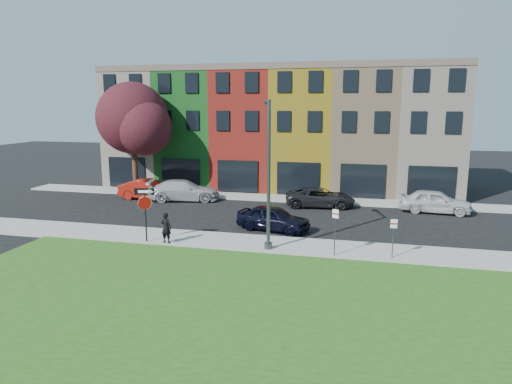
% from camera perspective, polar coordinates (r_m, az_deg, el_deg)
% --- Properties ---
extents(ground, '(120.00, 120.00, 0.00)m').
position_cam_1_polar(ground, '(21.38, -1.08, -9.03)').
color(ground, black).
rests_on(ground, ground).
extents(sidewalk_near, '(40.00, 3.00, 0.12)m').
position_cam_1_polar(sidewalk_near, '(23.78, 5.45, -6.84)').
color(sidewalk_near, gray).
rests_on(sidewalk_near, ground).
extents(sidewalk_far, '(40.00, 2.40, 0.12)m').
position_cam_1_polar(sidewalk_far, '(36.11, 0.27, -0.65)').
color(sidewalk_far, gray).
rests_on(sidewalk_far, ground).
extents(grass_park, '(40.00, 16.00, 0.10)m').
position_cam_1_polar(grass_park, '(15.55, 23.85, -17.82)').
color(grass_park, '#254B15').
rests_on(grass_park, ground).
extents(rowhouse_block, '(30.00, 10.12, 10.00)m').
position_cam_1_polar(rowhouse_block, '(41.40, 2.93, 7.69)').
color(rowhouse_block, beige).
rests_on(rowhouse_block, ground).
extents(stop_sign, '(1.03, 0.30, 2.88)m').
position_cam_1_polar(stop_sign, '(24.58, -13.72, -1.43)').
color(stop_sign, black).
rests_on(stop_sign, sidewalk_near).
extents(man, '(0.71, 0.57, 1.63)m').
position_cam_1_polar(man, '(24.40, -11.17, -4.41)').
color(man, black).
rests_on(man, sidewalk_near).
extents(sedan_near, '(3.85, 5.19, 1.48)m').
position_cam_1_polar(sedan_near, '(26.75, 2.17, -3.28)').
color(sedan_near, black).
rests_on(sedan_near, ground).
extents(parked_car_red, '(1.93, 4.77, 1.54)m').
position_cam_1_polar(parked_car_red, '(36.57, -13.21, 0.33)').
color(parked_car_red, maroon).
rests_on(parked_car_red, ground).
extents(parked_car_silver, '(4.79, 6.48, 1.57)m').
position_cam_1_polar(parked_car_silver, '(35.50, -9.01, 0.20)').
color(parked_car_silver, '#B6B6BB').
rests_on(parked_car_silver, ground).
extents(parked_car_dark, '(3.41, 5.48, 1.38)m').
position_cam_1_polar(parked_car_dark, '(33.23, 8.03, -0.67)').
color(parked_car_dark, black).
rests_on(parked_car_dark, ground).
extents(parked_car_white, '(2.72, 5.00, 1.59)m').
position_cam_1_polar(parked_car_white, '(33.39, 21.51, -1.09)').
color(parked_car_white, silver).
rests_on(parked_car_white, ground).
extents(street_lamp, '(0.98, 2.52, 7.40)m').
position_cam_1_polar(street_lamp, '(22.59, 1.55, 2.15)').
color(street_lamp, '#424547').
rests_on(street_lamp, sidewalk_near).
extents(parking_sign_a, '(0.30, 0.15, 2.40)m').
position_cam_1_polar(parking_sign_a, '(22.12, 9.86, -4.16)').
color(parking_sign_a, '#424547').
rests_on(parking_sign_a, sidewalk_near).
extents(parking_sign_b, '(0.32, 0.10, 1.95)m').
position_cam_1_polar(parking_sign_b, '(22.48, 16.80, -4.89)').
color(parking_sign_b, '#424547').
rests_on(parking_sign_b, sidewalk_near).
extents(tree_purple, '(6.87, 6.02, 8.96)m').
position_cam_1_polar(tree_purple, '(38.34, -14.97, 8.70)').
color(tree_purple, '#301D10').
rests_on(tree_purple, sidewalk_far).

